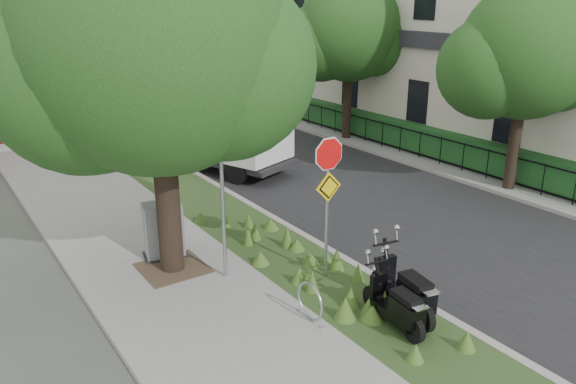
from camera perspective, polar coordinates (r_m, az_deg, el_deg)
name	(u,v)px	position (r m, az deg, el deg)	size (l,w,h in m)	color
ground	(391,274)	(12.85, 10.45, -8.21)	(120.00, 120.00, 0.00)	#4C5147
sidewalk_near	(76,186)	(19.28, -20.74, 0.54)	(3.50, 60.00, 0.12)	gray
verge	(157,172)	(20.03, -13.15, 2.00)	(2.00, 60.00, 0.12)	#2F421C
kerb_near	(184,167)	(20.38, -10.55, 2.50)	(0.20, 60.00, 0.13)	#9E9991
road	(267,154)	(21.96, -2.18, 3.89)	(7.00, 60.00, 0.01)	black
kerb_far	(337,140)	(23.92, 4.97, 5.28)	(0.20, 60.00, 0.13)	#9E9991
footpath_far	(367,135)	(25.00, 8.02, 5.78)	(3.20, 60.00, 0.12)	gray
street_tree_main	(151,53)	(11.62, -13.70, 13.52)	(6.21, 5.54, 7.66)	black
bare_post	(222,189)	(11.59, -6.70, 0.29)	(0.08, 0.08, 4.00)	#A5A8AD
bike_hoop	(310,301)	(10.65, 2.26, -11.04)	(0.06, 0.78, 0.77)	#A5A8AD
sign_assembly	(328,180)	(11.48, 4.11, 1.27)	(0.94, 0.08, 3.22)	#A5A8AD
fence_far	(350,124)	(24.22, 6.31, 6.89)	(0.04, 24.00, 1.00)	black
hedge_far	(362,122)	(24.67, 7.56, 7.07)	(1.00, 24.00, 1.10)	#1B4D1D
terrace_houses	(427,35)	(26.70, 13.90, 15.19)	(7.40, 26.40, 8.20)	beige
far_tree_a	(523,58)	(18.22, 22.81, 12.43)	(4.60, 4.10, 6.22)	black
far_tree_b	(348,34)	(23.56, 6.07, 15.65)	(4.83, 4.31, 6.56)	black
far_tree_c	(248,34)	(30.14, -4.13, 15.73)	(4.37, 3.89, 5.93)	black
scooter_near	(399,311)	(10.51, 11.24, -11.77)	(0.47, 1.71, 0.82)	black
scooter_far	(408,297)	(10.88, 12.12, -10.36)	(0.63, 1.94, 0.93)	black
box_truck	(222,127)	(19.71, -6.72, 6.53)	(3.63, 5.55, 2.35)	#262628
utility_cabinet	(164,231)	(13.28, -12.53, -3.88)	(1.09, 0.84, 1.30)	#262628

